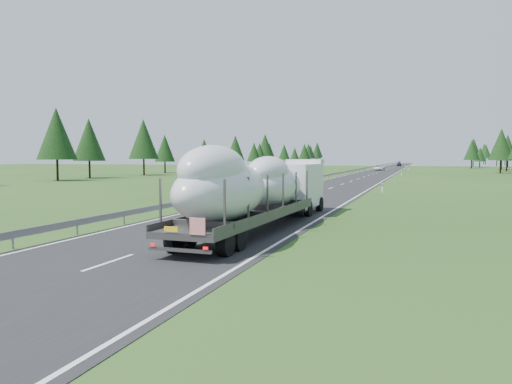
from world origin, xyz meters
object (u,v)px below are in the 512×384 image
(distant_van, at_px, (379,168))
(distant_car_dark, at_px, (399,164))
(highway_sign, at_px, (405,167))
(boat_truck, at_px, (259,187))
(distant_car_blue, at_px, (399,162))

(distant_van, relative_size, distant_car_dark, 1.40)
(distant_car_dark, bearing_deg, highway_sign, -84.73)
(highway_sign, relative_size, boat_truck, 0.13)
(highway_sign, relative_size, distant_car_dark, 0.65)
(highway_sign, distance_m, distant_car_blue, 200.93)
(boat_truck, relative_size, distant_car_dark, 4.83)
(distant_van, height_order, distant_car_dark, distant_van)
(distant_car_dark, relative_size, distant_car_blue, 0.99)
(highway_sign, relative_size, distant_car_blue, 0.64)
(distant_car_blue, bearing_deg, distant_car_dark, -85.80)
(boat_truck, height_order, distant_van, boat_truck)
(boat_truck, distance_m, distant_van, 120.06)
(distant_car_dark, xyz_separation_m, distant_car_blue, (-3.70, 84.36, -0.02))
(highway_sign, height_order, distant_car_dark, highway_sign)
(distant_car_blue, bearing_deg, distant_van, -87.76)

